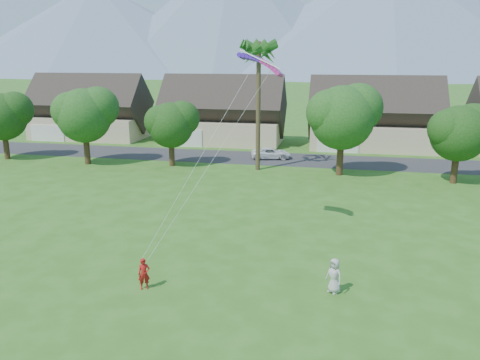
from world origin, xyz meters
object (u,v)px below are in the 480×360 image
(kite_flyer, at_px, (144,274))
(parafoil_kite, at_px, (262,61))
(watcher, at_px, (334,276))
(parked_car, at_px, (271,153))

(kite_flyer, relative_size, parafoil_kite, 0.55)
(watcher, bearing_deg, parafoil_kite, 162.30)
(kite_flyer, height_order, parafoil_kite, parafoil_kite)
(parked_car, distance_m, parafoil_kite, 25.33)
(watcher, bearing_deg, parked_car, 140.65)
(kite_flyer, bearing_deg, parafoil_kite, 35.77)
(watcher, distance_m, parafoil_kite, 12.69)
(parked_car, xyz_separation_m, parafoil_kite, (2.53, -23.11, 10.07))
(watcher, distance_m, parked_car, 30.53)
(parked_car, bearing_deg, watcher, -179.27)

